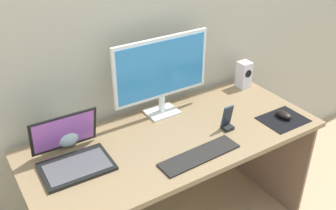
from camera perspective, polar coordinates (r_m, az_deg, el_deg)
The scene contains 10 objects.
wall_back at distance 2.06m, azimuth -4.77°, elevation 12.90°, with size 6.00×0.04×2.50m, color #B5B09C.
desk at distance 2.08m, azimuth 1.05°, elevation -7.86°, with size 1.57×0.67×0.71m.
monitor at distance 2.08m, azimuth -0.95°, elevation 4.96°, with size 0.58×0.14×0.46m.
speaker_right at distance 2.50m, azimuth 11.28°, elevation 4.49°, with size 0.08×0.08×0.17m.
laptop at distance 1.85m, azimuth -14.10°, elevation -7.22°, with size 0.33×0.30×0.23m.
fishbowl at distance 1.97m, azimuth -15.12°, elevation -3.93°, with size 0.15×0.15×0.15m, color silver.
keyboard_external at distance 1.87m, azimuth 4.75°, elevation -7.50°, with size 0.43×0.12×0.01m, color black.
mousepad at distance 2.23m, azimuth 16.81°, elevation -2.08°, with size 0.25×0.20×0.00m, color black.
mouse at distance 2.24m, azimuth 16.91°, elevation -1.40°, with size 0.06×0.10×0.04m, color black.
phone_in_dock at distance 2.06m, azimuth 8.86°, elevation -2.38°, with size 0.06×0.05×0.14m.
Camera 1 is at (-0.91, -1.37, 1.85)m, focal length 40.78 mm.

